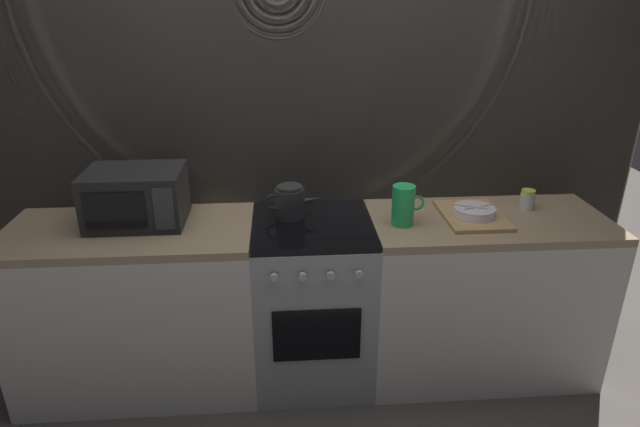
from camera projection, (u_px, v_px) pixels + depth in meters
name	position (u px, v px, depth m)	size (l,w,h in m)	color
ground_plane	(313.00, 370.00, 3.01)	(8.00, 8.00, 0.00)	#47423D
back_wall	(308.00, 147.00, 2.84)	(3.60, 0.05, 2.40)	#A39989
counter_left	(139.00, 308.00, 2.78)	(1.20, 0.60, 0.90)	silver
stove_unit	(313.00, 301.00, 2.84)	(0.60, 0.63, 0.90)	#9E9EA3
counter_right	(479.00, 294.00, 2.90)	(1.20, 0.60, 0.90)	silver
microwave	(136.00, 197.00, 2.62)	(0.46, 0.35, 0.27)	black
kettle	(290.00, 202.00, 2.70)	(0.28, 0.15, 0.17)	#262628
pitcher	(403.00, 205.00, 2.61)	(0.16, 0.11, 0.20)	green
dish_pile	(473.00, 213.00, 2.71)	(0.30, 0.40, 0.07)	tan
spice_jar	(527.00, 200.00, 2.81)	(0.08, 0.08, 0.10)	silver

